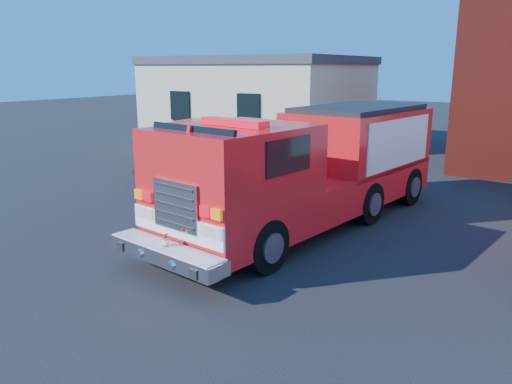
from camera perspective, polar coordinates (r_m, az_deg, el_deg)
The scene contains 4 objects.
ground at distance 11.65m, azimuth 3.23°, elevation -5.01°, with size 100.00×100.00×0.00m, color black.
side_building at distance 26.84m, azimuth 0.40°, elevation 10.63°, with size 10.20×8.20×4.35m.
fire_engine at distance 12.20m, azimuth 6.46°, elevation 2.91°, with size 3.70×9.41×2.82m.
pickup_truck at distance 18.61m, azimuth -5.72°, elevation 5.03°, with size 2.88×6.09×1.92m.
Camera 1 is at (5.44, -9.57, 3.79)m, focal length 35.00 mm.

